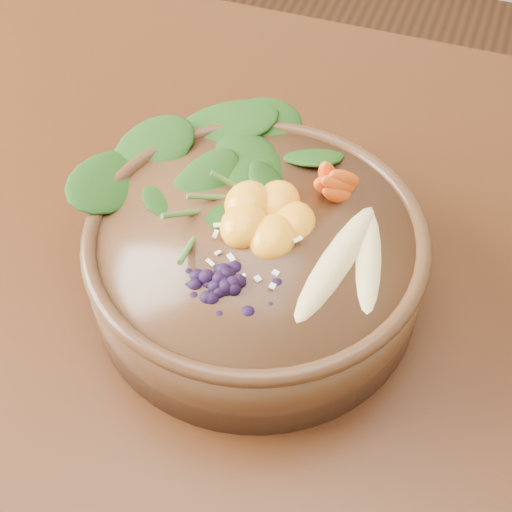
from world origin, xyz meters
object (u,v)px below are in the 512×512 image
(carrot_cluster, at_px, (350,156))
(blueberry_pile, at_px, (228,269))
(dining_table, at_px, (278,297))
(mandarin_cluster, at_px, (267,206))
(stoneware_bowl, at_px, (256,263))
(banana_halves, at_px, (354,249))
(kale_heap, at_px, (237,154))

(carrot_cluster, height_order, blueberry_pile, carrot_cluster)
(dining_table, xyz_separation_m, mandarin_cluster, (-0.00, -0.05, 0.20))
(stoneware_bowl, bearing_deg, blueberry_pile, -91.23)
(carrot_cluster, bearing_deg, blueberry_pile, -109.55)
(stoneware_bowl, xyz_separation_m, mandarin_cluster, (0.00, 0.02, 0.06))
(stoneware_bowl, height_order, mandarin_cluster, mandarin_cluster)
(dining_table, xyz_separation_m, banana_halves, (0.09, -0.07, 0.20))
(blueberry_pile, bearing_deg, mandarin_cluster, 86.64)
(carrot_cluster, bearing_deg, dining_table, -160.90)
(dining_table, relative_size, kale_heap, 7.49)
(carrot_cluster, distance_m, mandarin_cluster, 0.09)
(banana_halves, bearing_deg, carrot_cluster, 113.06)
(banana_halves, bearing_deg, blueberry_pile, -141.51)
(dining_table, distance_m, carrot_cluster, 0.23)
(kale_heap, distance_m, mandarin_cluster, 0.07)
(dining_table, height_order, carrot_cluster, carrot_cluster)
(kale_heap, relative_size, banana_halves, 1.17)
(blueberry_pile, bearing_deg, banana_halves, 34.39)
(dining_table, height_order, blueberry_pile, blueberry_pile)
(banana_halves, xyz_separation_m, blueberry_pile, (-0.10, -0.07, 0.01))
(blueberry_pile, bearing_deg, kale_heap, 107.71)
(dining_table, xyz_separation_m, stoneware_bowl, (-0.00, -0.07, 0.14))
(stoneware_bowl, bearing_deg, banana_halves, -1.35)
(carrot_cluster, bearing_deg, banana_halves, -66.94)
(carrot_cluster, bearing_deg, kale_heap, -169.49)
(stoneware_bowl, bearing_deg, carrot_cluster, 52.22)
(blueberry_pile, bearing_deg, carrot_cluster, 66.36)
(banana_halves, distance_m, mandarin_cluster, 0.09)
(dining_table, xyz_separation_m, blueberry_pile, (-0.01, -0.13, 0.20))
(mandarin_cluster, relative_size, blueberry_pile, 0.69)
(kale_heap, relative_size, blueberry_pile, 1.42)
(carrot_cluster, bearing_deg, stoneware_bowl, -123.69)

